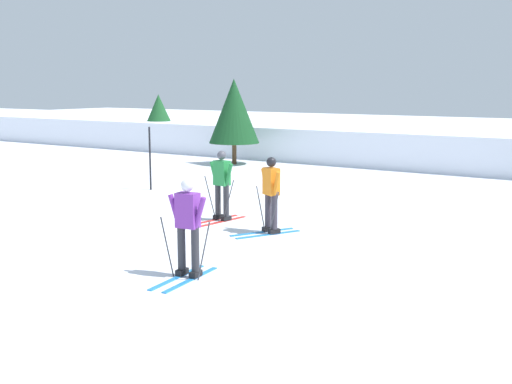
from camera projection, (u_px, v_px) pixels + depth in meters
ground_plane at (2, 254)px, 12.56m from camera, size 120.00×120.00×0.00m
far_snow_ridge at (392, 142)px, 29.15m from camera, size 80.00×8.57×1.43m
skier_orange at (271, 193)px, 14.16m from camera, size 1.07×1.59×1.71m
skier_purple at (188, 225)px, 10.88m from camera, size 1.00×1.63×1.71m
skier_green at (222, 183)px, 15.51m from camera, size 1.00×1.64×1.71m
trail_marker_pole at (150, 159)px, 20.07m from camera, size 0.06×0.06×1.99m
conifer_far_left at (234, 111)px, 26.44m from camera, size 2.09×2.09×3.54m
conifer_far_centre at (159, 117)px, 33.17m from camera, size 2.03×2.03×2.81m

